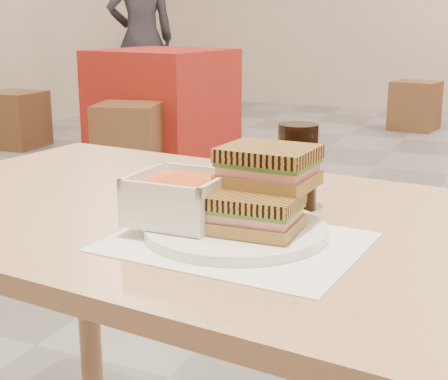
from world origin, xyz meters
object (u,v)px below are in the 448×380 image
at_px(bg_chair_0r, 129,138).
at_px(panini_lower, 256,212).
at_px(plate, 236,230).
at_px(main_table, 211,279).
at_px(bg_chair_0l, 17,119).
at_px(cola_glass, 297,167).
at_px(bg_chair_2l, 415,106).
at_px(bg_table_0, 163,102).
at_px(patron_a, 142,39).
at_px(soup_bowl, 180,200).

bearing_deg(bg_chair_0r, panini_lower, -55.31).
height_order(plate, panini_lower, panini_lower).
bearing_deg(main_table, bg_chair_0l, 134.75).
distance_m(cola_glass, bg_chair_2l, 5.56).
relative_size(main_table, bg_table_0, 1.24).
bearing_deg(patron_a, bg_chair_0l, -116.34).
height_order(plate, cola_glass, cola_glass).
bearing_deg(main_table, soup_bowl, -90.64).
bearing_deg(bg_chair_0l, bg_chair_0r, -17.17).
distance_m(plate, bg_chair_0l, 4.89).
bearing_deg(main_table, cola_glass, 34.27).
xyz_separation_m(plate, cola_glass, (0.04, 0.17, 0.06)).
bearing_deg(patron_a, bg_chair_2l, 25.23).
bearing_deg(bg_chair_2l, panini_lower, -84.44).
distance_m(panini_lower, patron_a, 5.43).
height_order(bg_chair_0r, patron_a, patron_a).
distance_m(plate, bg_chair_0r, 3.72).
distance_m(bg_chair_0l, bg_chair_2l, 3.65).
bearing_deg(patron_a, bg_table_0, -51.04).
height_order(panini_lower, bg_chair_0r, panini_lower).
distance_m(soup_bowl, patron_a, 5.36).
relative_size(main_table, cola_glass, 9.17).
distance_m(panini_lower, bg_table_0, 4.40).
distance_m(main_table, soup_bowl, 0.19).
bearing_deg(panini_lower, patron_a, 122.26).
xyz_separation_m(bg_chair_0l, bg_chair_0r, (1.33, -0.41, 0.01)).
bearing_deg(cola_glass, bg_chair_2l, 95.74).
height_order(main_table, bg_table_0, bg_table_0).
height_order(main_table, patron_a, patron_a).
bearing_deg(bg_table_0, soup_bowl, -60.69).
relative_size(bg_chair_0l, bg_chair_2l, 0.98).
relative_size(main_table, bg_chair_2l, 2.72).
bearing_deg(main_table, bg_chair_0r, 124.11).
bearing_deg(main_table, panini_lower, -42.11).
distance_m(bg_table_0, patron_a, 1.15).
bearing_deg(bg_chair_0l, patron_a, 63.66).
relative_size(main_table, soup_bowl, 9.81).
height_order(bg_chair_0l, bg_chair_2l, bg_chair_2l).
bearing_deg(patron_a, panini_lower, -57.74).
xyz_separation_m(bg_chair_0r, bg_chair_2l, (1.56, 2.64, -0.01)).
xyz_separation_m(soup_bowl, panini_lower, (0.12, -0.00, -0.00)).
relative_size(plate, bg_table_0, 0.26).
height_order(plate, bg_chair_2l, plate).
bearing_deg(soup_bowl, bg_chair_0l, 133.86).
height_order(panini_lower, patron_a, patron_a).
distance_m(plate, patron_a, 5.39).
height_order(bg_chair_0l, patron_a, patron_a).
bearing_deg(bg_chair_0l, bg_table_0, 13.74).
bearing_deg(bg_chair_0r, bg_table_0, 99.32).
bearing_deg(cola_glass, panini_lower, -89.92).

